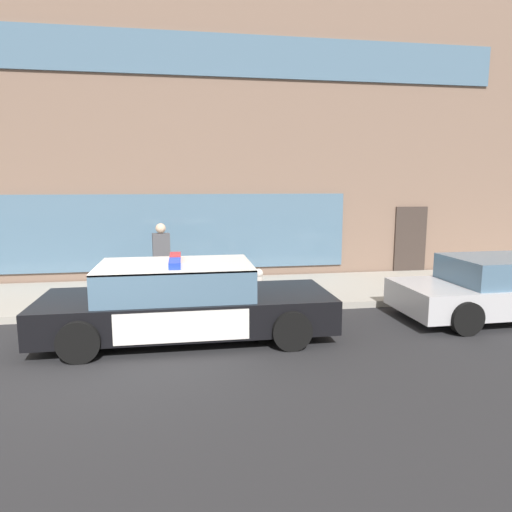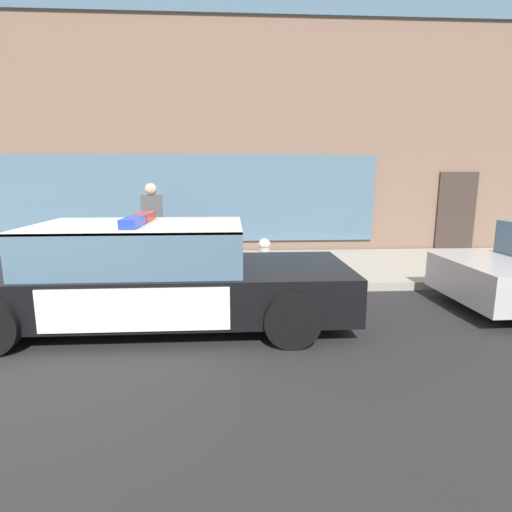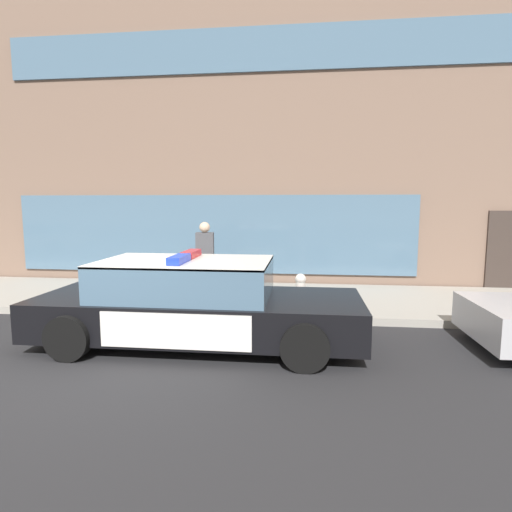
% 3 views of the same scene
% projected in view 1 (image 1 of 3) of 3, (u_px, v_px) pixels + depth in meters
% --- Properties ---
extents(ground, '(48.00, 48.00, 0.00)m').
position_uv_depth(ground, '(98.00, 359.00, 7.30)').
color(ground, '#262628').
extents(sidewalk, '(48.00, 3.33, 0.15)m').
position_uv_depth(sidewalk, '(127.00, 296.00, 11.05)').
color(sidewalk, '#A39E93').
rests_on(sidewalk, ground).
extents(storefront_building, '(18.17, 10.76, 8.58)m').
position_uv_depth(storefront_building, '(216.00, 145.00, 17.69)').
color(storefront_building, '#7A6051').
rests_on(storefront_building, ground).
extents(police_cruiser, '(5.19, 2.10, 1.49)m').
position_uv_depth(police_cruiser, '(184.00, 301.00, 8.24)').
color(police_cruiser, black).
rests_on(police_cruiser, ground).
extents(fire_hydrant, '(0.34, 0.39, 0.73)m').
position_uv_depth(fire_hydrant, '(259.00, 285.00, 10.38)').
color(fire_hydrant, silver).
rests_on(fire_hydrant, sidewalk).
extents(car_down_street, '(4.60, 2.06, 1.29)m').
position_uv_depth(car_down_street, '(506.00, 288.00, 9.50)').
color(car_down_street, '#B7B7BC').
rests_on(car_down_street, ground).
extents(pedestrian_on_sidewalk, '(0.43, 0.31, 1.71)m').
position_uv_depth(pedestrian_on_sidewalk, '(162.00, 259.00, 10.88)').
color(pedestrian_on_sidewalk, '#23232D').
rests_on(pedestrian_on_sidewalk, sidewalk).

